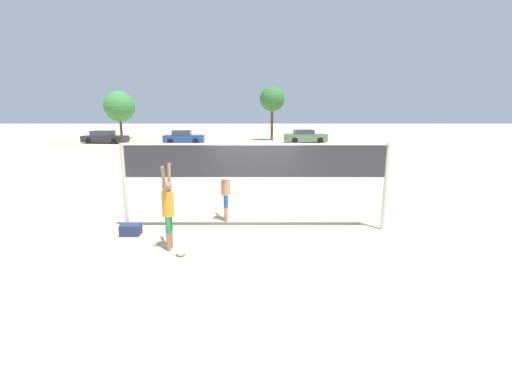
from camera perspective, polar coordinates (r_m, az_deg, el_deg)
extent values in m
plane|color=#C6B28C|center=(9.84, 0.00, -7.74)|extent=(200.00, 200.00, 0.00)
cylinder|color=beige|center=(10.18, -20.88, -0.67)|extent=(0.11, 0.11, 2.46)
cylinder|color=beige|center=(10.16, 20.92, -0.69)|extent=(0.11, 0.11, 2.46)
cube|color=#2D2D33|center=(9.37, 0.00, 3.63)|extent=(7.14, 0.02, 1.00)
cube|color=white|center=(9.32, 0.00, 6.50)|extent=(7.14, 0.03, 0.06)
cube|color=white|center=(9.45, 0.00, 0.81)|extent=(7.14, 0.03, 0.06)
cylinder|color=#8C664C|center=(8.57, -14.18, -9.44)|extent=(0.11, 0.11, 0.47)
cylinder|color=#267F3F|center=(8.43, -14.32, -6.74)|extent=(0.12, 0.12, 0.38)
cylinder|color=#8C664C|center=(8.75, -13.86, -8.97)|extent=(0.11, 0.11, 0.47)
cylinder|color=#267F3F|center=(8.61, -14.00, -6.32)|extent=(0.12, 0.12, 0.38)
cylinder|color=orange|center=(8.38, -14.32, -3.33)|extent=(0.28, 0.28, 0.60)
sphere|color=#8C664C|center=(8.29, -14.47, -0.54)|extent=(0.23, 0.23, 0.23)
cylinder|color=#8C664C|center=(8.02, -14.96, 0.37)|extent=(0.08, 0.22, 0.67)
cylinder|color=#8C664C|center=(8.48, -14.13, 1.00)|extent=(0.08, 0.22, 0.67)
cylinder|color=tan|center=(10.69, -4.80, -4.92)|extent=(0.11, 0.11, 0.45)
cylinder|color=#1E47A5|center=(10.58, -4.84, -2.79)|extent=(0.12, 0.12, 0.37)
cylinder|color=tan|center=(10.50, -4.89, -5.23)|extent=(0.11, 0.11, 0.45)
cylinder|color=#1E47A5|center=(10.39, -4.93, -3.06)|extent=(0.12, 0.12, 0.37)
cylinder|color=tan|center=(10.37, -4.93, -0.38)|extent=(0.28, 0.28, 0.58)
sphere|color=tan|center=(10.30, -4.97, 1.82)|extent=(0.23, 0.23, 0.23)
cylinder|color=tan|center=(10.51, -4.87, 2.98)|extent=(0.08, 0.21, 0.65)
cylinder|color=tan|center=(10.04, -5.11, 2.57)|extent=(0.08, 0.21, 0.65)
sphere|color=white|center=(8.26, -12.23, -11.00)|extent=(0.24, 0.24, 0.24)
cube|color=navy|center=(9.96, -19.99, -7.32)|extent=(0.52, 0.36, 0.30)
cube|color=#4C6B4C|center=(38.86, 8.42, 7.47)|extent=(4.76, 2.29, 0.85)
cube|color=#2D333D|center=(38.77, 8.12, 8.44)|extent=(2.23, 1.87, 0.46)
cylinder|color=black|center=(40.08, 10.09, 7.20)|extent=(0.66, 0.29, 0.64)
cylinder|color=black|center=(38.44, 10.80, 6.99)|extent=(0.66, 0.29, 0.64)
cylinder|color=black|center=(39.38, 6.08, 7.24)|extent=(0.66, 0.29, 0.64)
cylinder|color=black|center=(37.72, 6.63, 7.04)|extent=(0.66, 0.29, 0.64)
cube|color=navy|center=(37.84, -11.73, 7.21)|extent=(4.34, 2.13, 0.81)
cube|color=#2D333D|center=(37.83, -12.09, 8.20)|extent=(2.01, 1.84, 0.52)
cylinder|color=black|center=(38.57, -9.58, 7.05)|extent=(0.65, 0.26, 0.64)
cylinder|color=black|center=(36.81, -9.88, 6.83)|extent=(0.65, 0.26, 0.64)
cylinder|color=black|center=(38.94, -13.45, 6.94)|extent=(0.65, 0.26, 0.64)
cylinder|color=black|center=(37.19, -13.92, 6.71)|extent=(0.65, 0.26, 0.64)
cube|color=#232328|center=(41.27, -23.67, 6.76)|extent=(4.91, 2.25, 0.70)
cube|color=#2D333D|center=(41.35, -24.03, 7.60)|extent=(2.30, 1.82, 0.55)
cylinder|color=black|center=(41.29, -21.30, 6.72)|extent=(0.66, 0.29, 0.64)
cylinder|color=black|center=(39.84, -22.40, 6.49)|extent=(0.66, 0.29, 0.64)
cylinder|color=black|center=(42.73, -24.83, 6.58)|extent=(0.66, 0.29, 0.64)
cylinder|color=black|center=(41.34, -26.00, 6.34)|extent=(0.66, 0.29, 0.64)
cylinder|color=#4C3823|center=(42.03, 2.84, 9.93)|extent=(0.31, 0.31, 4.11)
sphere|color=#2D662D|center=(42.05, 2.88, 13.85)|extent=(2.97, 2.97, 2.97)
cylinder|color=#4C3823|center=(47.36, -21.41, 8.70)|extent=(0.31, 0.31, 3.05)
sphere|color=#387A38|center=(47.33, -21.65, 11.80)|extent=(3.78, 3.78, 3.78)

